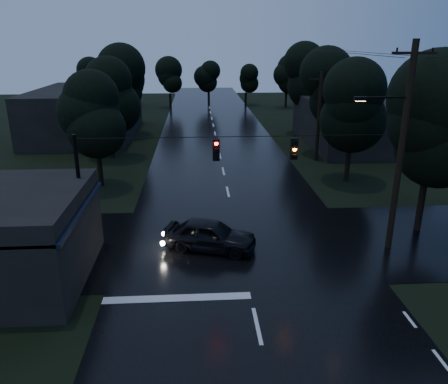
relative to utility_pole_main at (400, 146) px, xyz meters
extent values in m
cube|color=black|center=(-7.41, 19.00, -5.26)|extent=(12.00, 120.00, 0.02)
cube|color=black|center=(-7.41, 1.00, -5.26)|extent=(60.00, 9.00, 0.02)
cube|color=black|center=(-17.41, -2.00, -2.06)|extent=(6.00, 7.00, 0.12)
cube|color=black|center=(-14.41, -2.00, -2.06)|extent=(0.30, 7.00, 0.15)
cylinder|color=black|center=(-14.61, -5.00, -3.76)|extent=(0.10, 0.10, 3.00)
cylinder|color=black|center=(-14.61, 1.00, -3.76)|extent=(0.10, 0.10, 3.00)
cube|color=#EFB95F|center=(-14.46, -3.50, -2.76)|extent=(0.06, 1.60, 0.50)
cube|color=#EFB95F|center=(-14.46, -0.80, -2.76)|extent=(0.06, 1.20, 0.50)
cube|color=black|center=(6.59, 23.00, -3.06)|extent=(10.00, 14.00, 4.40)
cube|color=black|center=(-21.41, 29.00, -2.76)|extent=(10.00, 16.00, 5.00)
cylinder|color=black|center=(0.09, 0.00, -0.26)|extent=(0.30, 0.30, 10.00)
cube|color=black|center=(0.09, 0.00, 4.14)|extent=(2.00, 0.12, 0.12)
cylinder|color=black|center=(-1.01, 0.00, 2.24)|extent=(2.20, 0.10, 0.10)
cube|color=black|center=(-2.11, 0.00, 2.19)|extent=(0.60, 0.25, 0.18)
cube|color=#FFB266|center=(-2.11, 0.00, 2.09)|extent=(0.45, 0.18, 0.03)
cylinder|color=black|center=(0.89, 17.00, -1.51)|extent=(0.30, 0.30, 7.50)
cube|color=black|center=(0.89, 17.00, 1.64)|extent=(2.00, 0.12, 0.12)
cylinder|color=black|center=(-14.91, 0.00, -2.26)|extent=(0.18, 0.18, 6.00)
cylinder|color=black|center=(-7.41, 0.00, 0.54)|extent=(15.00, 0.03, 0.03)
cube|color=black|center=(-8.61, 0.00, -0.06)|extent=(0.32, 0.25, 1.00)
sphere|color=#FF0C07|center=(-8.61, -0.15, -0.06)|extent=(0.18, 0.18, 0.18)
cube|color=black|center=(-5.01, 0.00, -0.06)|extent=(0.32, 0.25, 1.00)
sphere|color=orange|center=(-5.01, -0.15, -0.06)|extent=(0.18, 0.18, 0.18)
cylinder|color=black|center=(2.59, 2.00, -3.86)|extent=(0.36, 0.36, 2.80)
sphere|color=black|center=(2.59, 2.00, -0.46)|extent=(4.48, 4.48, 4.48)
sphere|color=black|center=(2.59, 2.00, 0.74)|extent=(4.48, 4.48, 4.48)
sphere|color=black|center=(2.59, 2.00, 1.94)|extent=(4.48, 4.48, 4.48)
cylinder|color=black|center=(-16.41, 11.00, -4.03)|extent=(0.36, 0.36, 2.45)
sphere|color=black|center=(-16.41, 11.00, -1.06)|extent=(3.92, 3.92, 3.92)
sphere|color=black|center=(-16.41, 11.00, -0.01)|extent=(3.92, 3.92, 3.92)
sphere|color=black|center=(-16.41, 11.00, 1.04)|extent=(3.92, 3.92, 3.92)
cylinder|color=black|center=(-17.01, 19.00, -3.95)|extent=(0.36, 0.36, 2.62)
sphere|color=black|center=(-17.01, 19.00, -0.76)|extent=(4.20, 4.20, 4.20)
sphere|color=black|center=(-17.01, 19.00, 0.37)|extent=(4.20, 4.20, 4.20)
sphere|color=black|center=(-17.01, 19.00, 1.49)|extent=(4.20, 4.20, 4.20)
cylinder|color=black|center=(-17.61, 29.00, -3.86)|extent=(0.36, 0.36, 2.80)
sphere|color=black|center=(-17.61, 29.00, -0.46)|extent=(4.48, 4.48, 4.48)
sphere|color=black|center=(-17.61, 29.00, 0.74)|extent=(4.48, 4.48, 4.48)
sphere|color=black|center=(-17.61, 29.00, 1.94)|extent=(4.48, 4.48, 4.48)
cylinder|color=black|center=(1.59, 11.00, -3.95)|extent=(0.36, 0.36, 2.62)
sphere|color=black|center=(1.59, 11.00, -0.76)|extent=(4.20, 4.20, 4.20)
sphere|color=black|center=(1.59, 11.00, 0.37)|extent=(4.20, 4.20, 4.20)
sphere|color=black|center=(1.59, 11.00, 1.49)|extent=(4.20, 4.20, 4.20)
cylinder|color=black|center=(2.19, 19.00, -3.86)|extent=(0.36, 0.36, 2.80)
sphere|color=black|center=(2.19, 19.00, -0.46)|extent=(4.48, 4.48, 4.48)
sphere|color=black|center=(2.19, 19.00, 0.74)|extent=(4.48, 4.48, 4.48)
sphere|color=black|center=(2.19, 19.00, 1.94)|extent=(4.48, 4.48, 4.48)
cylinder|color=black|center=(2.79, 29.00, -3.77)|extent=(0.36, 0.36, 2.97)
sphere|color=black|center=(2.79, 29.00, -0.16)|extent=(4.76, 4.76, 4.76)
sphere|color=black|center=(2.79, 29.00, 1.12)|extent=(4.76, 4.76, 4.76)
sphere|color=black|center=(2.79, 29.00, 2.39)|extent=(4.76, 4.76, 4.76)
imported|color=black|center=(-8.92, 0.37, -4.48)|extent=(4.92, 3.14, 1.56)
camera|label=1|loc=(-9.49, -19.39, 4.67)|focal=35.00mm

